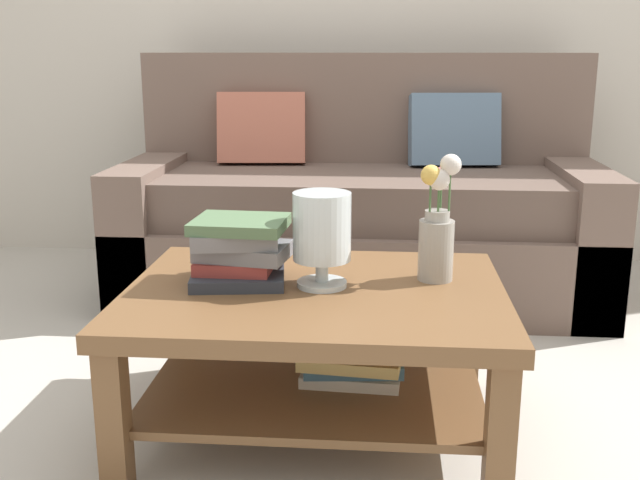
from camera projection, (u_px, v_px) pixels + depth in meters
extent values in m
plane|color=#B7B2A8|center=(334.00, 380.00, 2.52)|extent=(10.00, 10.00, 0.00)
cube|color=brown|center=(360.00, 256.00, 3.36)|extent=(2.06, 0.90, 0.36)
cube|color=brown|center=(360.00, 196.00, 3.26)|extent=(1.82, 0.74, 0.20)
cube|color=brown|center=(363.00, 129.00, 3.56)|extent=(2.06, 0.20, 0.70)
cube|color=brown|center=(154.00, 226.00, 3.40)|extent=(0.20, 0.90, 0.60)
cube|color=brown|center=(575.00, 234.00, 3.25)|extent=(0.20, 0.90, 0.60)
cube|color=#B26651|center=(262.00, 129.00, 3.46)|extent=(0.41, 0.22, 0.34)
cube|color=slate|center=(454.00, 130.00, 3.39)|extent=(0.42, 0.23, 0.34)
cube|color=brown|center=(316.00, 296.00, 2.11)|extent=(1.06, 0.81, 0.05)
cube|color=brown|center=(114.00, 418.00, 1.86)|extent=(0.07, 0.07, 0.38)
cube|color=brown|center=(500.00, 434.00, 1.79)|extent=(0.07, 0.07, 0.38)
cube|color=brown|center=(186.00, 320.00, 2.54)|extent=(0.07, 0.07, 0.38)
cube|color=brown|center=(468.00, 328.00, 2.46)|extent=(0.07, 0.07, 0.38)
cube|color=brown|center=(316.00, 383.00, 2.17)|extent=(0.94, 0.69, 0.02)
cube|color=beige|center=(352.00, 372.00, 2.18)|extent=(0.29, 0.22, 0.03)
cube|color=#3D6075|center=(352.00, 361.00, 2.17)|extent=(0.30, 0.22, 0.04)
cube|color=tan|center=(352.00, 356.00, 2.11)|extent=(0.30, 0.23, 0.03)
cube|color=#2D333D|center=(238.00, 277.00, 2.14)|extent=(0.28, 0.24, 0.03)
cube|color=#993833|center=(236.00, 263.00, 2.16)|extent=(0.22, 0.19, 0.04)
cube|color=slate|center=(244.00, 251.00, 2.14)|extent=(0.28, 0.21, 0.04)
cube|color=slate|center=(236.00, 237.00, 2.12)|extent=(0.26, 0.22, 0.04)
cube|color=#51704C|center=(240.00, 224.00, 2.11)|extent=(0.27, 0.23, 0.03)
cylinder|color=silver|center=(322.00, 284.00, 2.11)|extent=(0.14, 0.14, 0.02)
cylinder|color=silver|center=(322.00, 270.00, 2.11)|extent=(0.04, 0.04, 0.06)
cylinder|color=silver|center=(322.00, 226.00, 2.07)|extent=(0.16, 0.16, 0.19)
sphere|color=#2D333D|center=(313.00, 239.00, 2.08)|extent=(0.06, 0.06, 0.06)
sphere|color=#3D6075|center=(331.00, 240.00, 2.09)|extent=(0.05, 0.05, 0.05)
cylinder|color=#9E998E|center=(436.00, 250.00, 2.16)|extent=(0.10, 0.10, 0.17)
cylinder|color=#9E998E|center=(437.00, 216.00, 2.13)|extent=(0.07, 0.07, 0.03)
cylinder|color=#426638|center=(450.00, 191.00, 2.11)|extent=(0.01, 0.01, 0.11)
sphere|color=silver|center=(451.00, 165.00, 2.09)|extent=(0.06, 0.06, 0.06)
cylinder|color=#426638|center=(441.00, 193.00, 2.15)|extent=(0.01, 0.01, 0.08)
sphere|color=#C66B7A|center=(442.00, 174.00, 2.14)|extent=(0.04, 0.04, 0.04)
cylinder|color=#426638|center=(430.00, 195.00, 2.14)|extent=(0.01, 0.01, 0.08)
sphere|color=#C66B7A|center=(431.00, 177.00, 2.13)|extent=(0.04, 0.04, 0.04)
cylinder|color=#426638|center=(430.00, 197.00, 2.10)|extent=(0.01, 0.01, 0.09)
sphere|color=gold|center=(431.00, 175.00, 2.08)|extent=(0.06, 0.06, 0.06)
cylinder|color=#426638|center=(439.00, 199.00, 2.10)|extent=(0.01, 0.01, 0.07)
sphere|color=silver|center=(439.00, 180.00, 2.09)|extent=(0.06, 0.06, 0.06)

